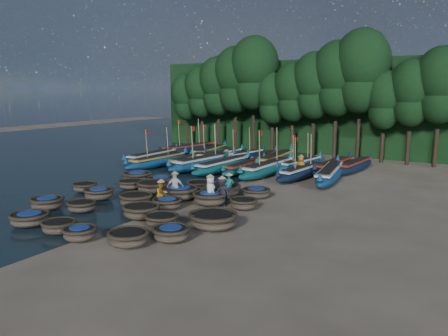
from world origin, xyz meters
The scene contains 64 objects.
ground centered at (0.00, 0.00, 0.00)m, with size 120.00×120.00×0.00m, color gray.
foliage_wall centered at (0.00, 23.50, 5.00)m, with size 40.00×3.00×10.00m, color black.
coracle_1 centered at (-3.86, -9.72, 0.39)m, with size 2.28×2.28×0.68m.
coracle_2 centered at (-1.59, -9.70, 0.36)m, with size 1.69×1.69×0.63m.
coracle_3 centered at (0.13, -9.87, 0.38)m, with size 1.78×1.78×0.65m.
coracle_4 centered at (2.57, -9.22, 0.40)m, with size 2.14×2.14×0.71m.
coracle_5 centered at (-5.73, -7.30, 0.42)m, with size 2.06×2.06×0.72m.
coracle_6 centered at (-3.65, -6.58, 0.36)m, with size 1.69×1.69×0.63m.
coracle_7 centered at (0.16, -5.77, 0.44)m, with size 2.25×2.25×0.77m.
coracle_8 centered at (2.06, -6.35, 0.39)m, with size 1.77×1.77×0.68m.
coracle_9 centered at (3.76, -7.72, 0.40)m, with size 1.80×1.80×0.69m.
coracle_10 centered at (-7.34, -3.19, 0.37)m, with size 1.70×1.70×0.64m.
coracle_11 centered at (-4.93, -4.14, 0.43)m, with size 2.05×2.05×0.74m.
coracle_12 centered at (-1.80, -4.10, 0.45)m, with size 2.29×2.29×0.79m.
coracle_13 centered at (0.12, -3.53, 0.37)m, with size 1.99×1.99×0.64m.
coracle_14 centered at (4.39, -5.12, 0.47)m, with size 2.78×2.78×0.82m.
coracle_15 centered at (-5.30, -0.83, 0.37)m, with size 1.96×1.96×0.65m.
coracle_16 centered at (-3.16, -0.96, 0.46)m, with size 2.42×2.42×0.81m.
coracle_17 centered at (-0.69, -1.38, 0.48)m, with size 2.95×2.95×0.83m.
coracle_18 centered at (1.76, -1.48, 0.46)m, with size 2.13×2.13×0.79m.
coracle_19 centered at (3.95, -1.24, 0.37)m, with size 1.90×1.90×0.65m.
coracle_20 centered at (-6.40, 0.96, 0.47)m, with size 2.29×2.29×0.80m.
coracle_21 centered at (-4.19, 1.06, 0.39)m, with size 2.44×2.44×0.67m.
coracle_22 centered at (-0.97, 1.30, 0.39)m, with size 1.91×1.91×0.67m.
coracle_23 centered at (1.18, 0.83, 0.45)m, with size 2.55×2.55×0.79m.
coracle_24 centered at (3.31, 1.56, 0.37)m, with size 1.84×1.84×0.64m.
long_boat_0 centered at (-11.48, 8.48, 0.55)m, with size 1.74×8.21×1.45m.
long_boat_1 centered at (-9.48, 6.97, 0.56)m, with size 1.71×8.25×3.51m.
long_boat_2 centered at (-7.55, 8.90, 0.50)m, with size 2.21×7.36×1.30m.
long_boat_3 centered at (-5.33, 8.25, 0.62)m, with size 2.56×9.09×3.88m.
long_boat_4 centered at (-3.26, 7.96, 0.57)m, with size 1.90×8.53×1.50m.
long_boat_5 centered at (-1.49, 8.69, 0.50)m, with size 1.43×7.53×1.33m.
long_boat_6 centered at (0.65, 8.62, 0.61)m, with size 1.86×9.00×3.82m.
long_boat_7 centered at (3.48, 8.97, 0.54)m, with size 2.14×7.99×3.41m.
long_boat_8 centered at (5.65, 8.98, 0.59)m, with size 2.92×8.66×1.54m.
long_boat_9 centered at (-11.55, 14.54, 0.60)m, with size 2.97×8.78×3.78m.
long_boat_10 centered at (-8.78, 14.22, 0.54)m, with size 2.39×7.98×3.41m.
long_boat_11 centered at (-6.59, 12.70, 0.52)m, with size 2.25×7.68×1.36m.
long_boat_12 centered at (-4.62, 13.58, 0.51)m, with size 2.48×7.53×3.24m.
long_boat_13 centered at (-2.34, 14.03, 0.49)m, with size 2.24×7.28×1.29m.
long_boat_14 centered at (-0.69, 13.01, 0.61)m, with size 2.37×9.03×1.60m.
long_boat_15 centered at (1.86, 12.47, 0.50)m, with size 2.39×7.32×3.14m.
long_boat_16 centered at (4.71, 12.80, 0.55)m, with size 1.95×8.17×1.44m.
long_boat_17 centered at (6.17, 14.01, 0.52)m, with size 1.92×7.73×1.36m.
fisherman_0 centered at (1.71, -1.36, 0.95)m, with size 1.04×0.92×1.99m.
fisherman_1 centered at (1.94, 0.45, 0.92)m, with size 0.71×0.63×1.82m.
fisherman_2 centered at (-0.40, -3.39, 0.86)m, with size 0.84×0.94×1.82m.
fisherman_3 centered at (2.55, -1.34, 0.93)m, with size 1.23×0.81×1.99m.
fisherman_4 centered at (-0.71, -1.70, 0.95)m, with size 1.12×0.93×1.99m.
fisherman_5 centered at (-4.09, 9.96, 0.82)m, with size 1.46×1.19×1.76m.
fisherman_6 centered at (3.19, 9.28, 0.93)m, with size 0.94×0.70×1.95m.
tree_0 centered at (-16.00, 20.00, 5.97)m, with size 3.68×3.68×8.68m.
tree_1 centered at (-13.70, 20.00, 6.65)m, with size 4.09×4.09×9.65m.
tree_2 centered at (-11.40, 20.00, 7.32)m, with size 4.51×4.51×10.63m.
tree_3 centered at (-9.10, 20.00, 8.00)m, with size 4.92×4.92×11.60m.
tree_4 centered at (-6.80, 20.00, 8.67)m, with size 5.34×5.34×12.58m.
tree_5 centered at (-4.50, 20.00, 5.97)m, with size 3.68×3.68×8.68m.
tree_6 centered at (-2.20, 20.00, 6.65)m, with size 4.09×4.09×9.65m.
tree_7 centered at (0.10, 20.00, 7.32)m, with size 4.51×4.51×10.63m.
tree_8 centered at (2.40, 20.00, 8.00)m, with size 4.92×4.92×11.60m.
tree_9 centered at (4.70, 20.00, 8.67)m, with size 5.34×5.34×12.58m.
tree_10 centered at (7.00, 20.00, 5.97)m, with size 3.68×3.68×8.68m.
tree_11 centered at (9.30, 20.00, 6.65)m, with size 4.09×4.09×9.65m.
tree_12 centered at (11.60, 20.00, 7.32)m, with size 4.51×4.51×10.63m.
Camera 1 is at (16.00, -22.71, 6.94)m, focal length 35.00 mm.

